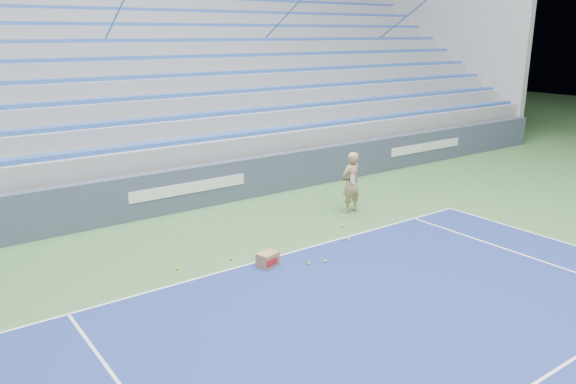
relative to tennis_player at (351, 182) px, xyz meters
name	(u,v)px	position (x,y,z in m)	size (l,w,h in m)	color
sponsor_barrier	(187,188)	(-3.21, 2.66, -0.23)	(30.00, 0.32, 1.10)	#3B455A
bleachers	(105,97)	(-3.22, 8.38, 1.58)	(31.00, 9.15, 7.30)	#94979C
tennis_player	(351,182)	(0.00, 0.00, 0.00)	(0.90, 0.83, 1.55)	tan
ball_box	(268,260)	(-3.64, -1.64, -0.63)	(0.44, 0.38, 0.29)	#A3714E
tennis_ball_0	(177,268)	(-5.14, -0.75, -0.74)	(0.07, 0.07, 0.07)	#BAD52B
tennis_ball_1	(273,251)	(-3.15, -1.11, -0.74)	(0.07, 0.07, 0.07)	#BAD52B
tennis_ball_2	(349,239)	(-1.41, -1.52, -0.74)	(0.07, 0.07, 0.07)	#BAD52B
tennis_ball_3	(343,226)	(-0.91, -0.75, -0.74)	(0.07, 0.07, 0.07)	#BAD52B
tennis_ball_4	(325,261)	(-2.61, -2.15, -0.74)	(0.07, 0.07, 0.07)	#BAD52B
tennis_ball_5	(231,259)	(-4.05, -0.94, -0.74)	(0.07, 0.07, 0.07)	#BAD52B
tennis_ball_6	(309,263)	(-2.95, -2.05, -0.74)	(0.07, 0.07, 0.07)	#BAD52B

